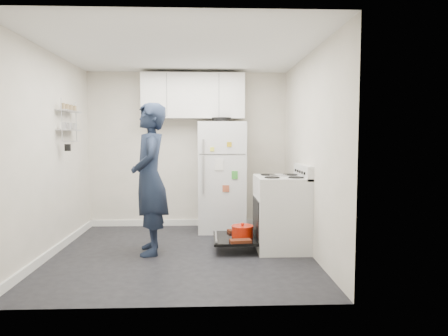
{
  "coord_description": "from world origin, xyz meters",
  "views": [
    {
      "loc": [
        0.34,
        -4.93,
        1.45
      ],
      "look_at": [
        0.54,
        0.29,
        1.05
      ],
      "focal_mm": 32.0,
      "sensor_mm": 36.0,
      "label": 1
    }
  ],
  "objects_px": {
    "open_oven_door": "(238,235)",
    "person": "(150,179)",
    "refrigerator": "(222,176)",
    "electric_range": "(280,213)"
  },
  "relations": [
    {
      "from": "electric_range",
      "to": "open_oven_door",
      "type": "xyz_separation_m",
      "value": [
        -0.55,
        0.0,
        -0.28
      ]
    },
    {
      "from": "electric_range",
      "to": "open_oven_door",
      "type": "bearing_deg",
      "value": 179.77
    },
    {
      "from": "electric_range",
      "to": "refrigerator",
      "type": "bearing_deg",
      "value": 123.36
    },
    {
      "from": "person",
      "to": "refrigerator",
      "type": "bearing_deg",
      "value": 132.52
    },
    {
      "from": "person",
      "to": "electric_range",
      "type": "bearing_deg",
      "value": 84.04
    },
    {
      "from": "open_oven_door",
      "to": "electric_range",
      "type": "bearing_deg",
      "value": -0.23
    },
    {
      "from": "refrigerator",
      "to": "electric_range",
      "type": "bearing_deg",
      "value": -56.64
    },
    {
      "from": "refrigerator",
      "to": "person",
      "type": "bearing_deg",
      "value": -127.71
    },
    {
      "from": "open_oven_door",
      "to": "person",
      "type": "bearing_deg",
      "value": -174.21
    },
    {
      "from": "open_oven_door",
      "to": "refrigerator",
      "type": "height_order",
      "value": "refrigerator"
    }
  ]
}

